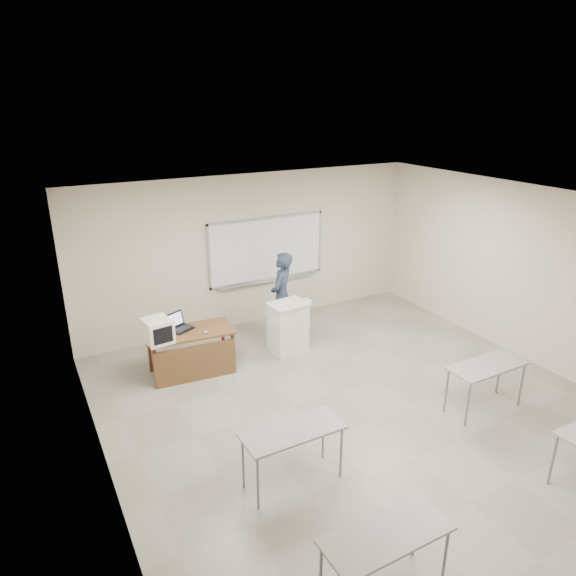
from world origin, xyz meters
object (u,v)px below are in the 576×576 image
podium (288,327)px  keyboard (299,303)px  instructor_desk (193,345)px  presenter (282,296)px  laptop (181,325)px  mouse (206,332)px  whiteboard (267,250)px  crt_monitor (157,331)px

podium → keyboard: bearing=-44.4°
instructor_desk → presenter: presenter is taller
instructor_desk → laptop: laptop is taller
mouse → keyboard: size_ratio=0.18×
whiteboard → crt_monitor: whiteboard is taller
crt_monitor → presenter: size_ratio=0.27×
mouse → keyboard: (1.72, -0.02, 0.18)m
podium → mouse: bearing=177.9°
laptop → presenter: 2.05m
crt_monitor → keyboard: crt_monitor is taller
laptop → instructor_desk: bearing=-94.5°
mouse → presenter: size_ratio=0.05×
crt_monitor → laptop: (0.45, 0.28, -0.12)m
podium → crt_monitor: 2.37m
mouse → presenter: bearing=33.5°
crt_monitor → podium: bearing=-6.4°
laptop → mouse: 0.47m
podium → keyboard: keyboard is taller
whiteboard → keyboard: bearing=-96.3°
mouse → keyboard: 1.73m
mouse → keyboard: keyboard is taller
crt_monitor → laptop: 0.55m
crt_monitor → mouse: bearing=-12.8°
crt_monitor → whiteboard: bearing=22.3°
instructor_desk → laptop: size_ratio=3.93×
instructor_desk → keyboard: 1.97m
whiteboard → presenter: (-0.17, -0.92, -0.64)m
keyboard → instructor_desk: bearing=167.6°
crt_monitor → keyboard: bearing=-9.3°
whiteboard → laptop: 2.60m
presenter → whiteboard: bearing=-143.0°
presenter → mouse: bearing=-22.4°
whiteboard → mouse: whiteboard is taller
instructor_desk → mouse: size_ratio=15.49×
instructor_desk → presenter: (1.93, 0.55, 0.31)m
laptop → keyboard: bearing=-35.5°
instructor_desk → presenter: bearing=21.3°
podium → presenter: (0.16, 0.54, 0.37)m
crt_monitor → keyboard: size_ratio=0.90×
laptop → presenter: size_ratio=0.21×
mouse → whiteboard: bearing=52.7°
podium → instructor_desk: bearing=174.7°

